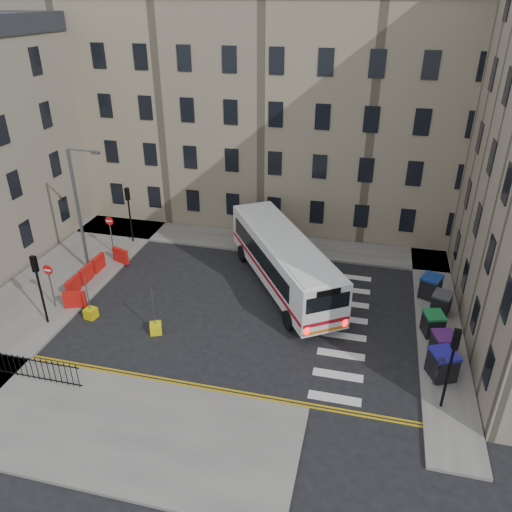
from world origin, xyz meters
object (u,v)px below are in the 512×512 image
at_px(wheelie_bin_c, 433,324).
at_px(wheelie_bin_e, 431,286).
at_px(streetlamp, 78,210).
at_px(bus, 283,259).
at_px(bollard_yellow, 91,313).
at_px(wheelie_bin_a, 442,364).
at_px(pedestrian, 439,371).
at_px(wheelie_bin_b, 443,345).
at_px(bollard_chevron, 156,328).
at_px(wheelie_bin_d, 441,303).

distance_m(wheelie_bin_c, wheelie_bin_e, 3.83).
height_order(wheelie_bin_c, wheelie_bin_e, wheelie_bin_e).
xyz_separation_m(streetlamp, bus, (12.83, 1.09, -2.44)).
relative_size(bus, bollard_yellow, 19.33).
xyz_separation_m(bus, wheelie_bin_a, (8.88, -6.56, -1.04)).
bearing_deg(wheelie_bin_a, pedestrian, -135.60).
bearing_deg(wheelie_bin_b, bus, 135.28).
bearing_deg(bus, wheelie_bin_b, -61.59).
bearing_deg(pedestrian, wheelie_bin_a, -154.75).
bearing_deg(wheelie_bin_e, bus, -152.38).
bearing_deg(wheelie_bin_e, wheelie_bin_a, -65.96).
relative_size(bollard_yellow, bollard_chevron, 1.00).
bearing_deg(wheelie_bin_a, wheelie_bin_c, 68.50).
height_order(wheelie_bin_c, bollard_chevron, wheelie_bin_c).
bearing_deg(streetlamp, wheelie_bin_d, 0.31).
height_order(wheelie_bin_a, pedestrian, pedestrian).
xyz_separation_m(bollard_yellow, bollard_chevron, (4.14, -0.46, 0.00)).
bearing_deg(streetlamp, wheelie_bin_c, -5.51).
bearing_deg(wheelie_bin_d, streetlamp, -160.67).
bearing_deg(wheelie_bin_b, wheelie_bin_e, 76.66).
height_order(streetlamp, bollard_chevron, streetlamp).
height_order(streetlamp, wheelie_bin_b, streetlamp).
bearing_deg(wheelie_bin_d, bollard_yellow, -146.35).
relative_size(streetlamp, bollard_yellow, 13.57).
bearing_deg(pedestrian, streetlamp, -59.64).
height_order(wheelie_bin_a, wheelie_bin_c, wheelie_bin_a).
xyz_separation_m(bus, wheelie_bin_e, (8.80, 0.65, -1.06)).
xyz_separation_m(wheelie_bin_c, pedestrian, (-0.03, -3.98, 0.13)).
bearing_deg(bollard_chevron, bollard_yellow, 173.71).
xyz_separation_m(streetlamp, pedestrian, (21.49, -6.05, -3.43)).
xyz_separation_m(wheelie_bin_b, wheelie_bin_e, (-0.24, 5.65, 0.04)).
xyz_separation_m(streetlamp, wheelie_bin_d, (22.12, 0.12, -3.56)).
bearing_deg(bus, bollard_chevron, -164.21).
bearing_deg(pedestrian, bus, -83.44).
bearing_deg(wheelie_bin_a, streetlamp, 141.09).
distance_m(wheelie_bin_d, bollard_yellow, 19.77).
xyz_separation_m(wheelie_bin_b, bollard_chevron, (-14.73, -1.43, -0.50)).
relative_size(wheelie_bin_e, bollard_yellow, 2.59).
xyz_separation_m(bus, wheelie_bin_d, (9.29, -0.97, -1.12)).
relative_size(wheelie_bin_a, wheelie_bin_c, 1.20).
relative_size(wheelie_bin_d, bollard_chevron, 2.30).
relative_size(wheelie_bin_b, wheelie_bin_d, 1.01).
height_order(streetlamp, pedestrian, streetlamp).
distance_m(pedestrian, bollard_chevron, 14.38).
bearing_deg(wheelie_bin_b, wheelie_bin_c, 85.13).
height_order(streetlamp, wheelie_bin_e, streetlamp).
xyz_separation_m(wheelie_bin_b, pedestrian, (-0.38, -2.15, 0.11)).
distance_m(wheelie_bin_a, bollard_yellow, 18.73).
bearing_deg(wheelie_bin_d, bus, -166.97).
height_order(wheelie_bin_e, pedestrian, pedestrian).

